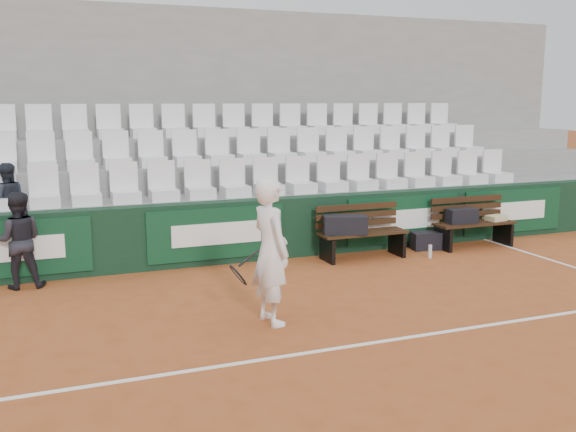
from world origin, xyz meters
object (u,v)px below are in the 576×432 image
Objects in this scene: water_bottle_near at (331,251)px; tennis_player at (271,251)px; sports_bag_ground at (426,241)px; spectator_c at (5,171)px; ball_kid at (18,240)px; sports_bag_right at (462,216)px; bench_left at (363,245)px; water_bottle_far at (430,251)px; sports_bag_left at (345,225)px; bench_right at (474,235)px.

tennis_player is at bearing -128.01° from water_bottle_near.
spectator_c is (-6.75, 0.91, 1.41)m from sports_bag_ground.
sports_bag_ground is 6.63m from ball_kid.
sports_bag_right is 1.08× the size of sports_bag_ground.
spectator_c is (-5.41, 1.09, 1.34)m from bench_left.
ball_kid reaches higher than water_bottle_far.
water_bottle_far is at bearing 178.12° from ball_kid.
spectator_c is (-2.93, 3.47, 0.70)m from tennis_player.
bench_left reaches higher than water_bottle_near.
sports_bag_left is 5.26m from spectator_c.
sports_bag_left is (-2.59, -0.06, 0.37)m from bench_right.
bench_right is 7.83m from spectator_c.
bench_right is 0.43m from sports_bag_right.
spectator_c reaches higher than bench_left.
ball_kid is at bearing 178.45° from bench_right.
bench_left is at bearing 43.91° from tennis_player.
bench_left is at bearing 6.52° from sports_bag_left.
sports_bag_ground is 1.83× the size of water_bottle_near.
water_bottle_far is at bearing 29.47° from tennis_player.
bench_left is 0.54m from water_bottle_near.
ball_kid reaches higher than water_bottle_near.
tennis_player is (-4.47, -2.44, 0.29)m from sports_bag_right.
sports_bag_ground is at bearing 169.31° from sports_bag_right.
sports_bag_right is at bearing -1.43° from water_bottle_near.
sports_bag_left is at bearing 47.85° from tennis_player.
sports_bag_left is at bearing -172.71° from sports_bag_ground.
water_bottle_far is at bearing -160.79° from bench_right.
bench_left is at bearing -178.39° from sports_bag_right.
bench_right is 2.96× the size of sports_bag_ground.
ball_kid is (-4.74, 0.11, 0.54)m from water_bottle_near.
tennis_player reaches higher than sports_bag_ground.
sports_bag_ground is 0.37× the size of ball_kid.
tennis_player is (-2.48, -2.39, 0.64)m from bench_left.
tennis_player reaches higher than sports_bag_left.
sports_bag_ground is (1.35, 0.18, -0.07)m from bench_left.
bench_left is 1.36m from sports_bag_ground.
water_bottle_near is at bearing -177.61° from ball_kid.
sports_bag_left is 0.51m from water_bottle_near.
sports_bag_left is 0.40× the size of tennis_player.
bench_right is 2.75× the size of sports_bag_right.
bench_left is at bearing -179.44° from bench_right.
water_bottle_far is at bearing -13.90° from sports_bag_left.
bench_right is at bearing 168.64° from spectator_c.
spectator_c is at bearing 168.65° from bench_left.
sports_bag_left is 3.18m from tennis_player.
ball_kid is (-6.32, 0.61, 0.57)m from water_bottle_far.
spectator_c is (-6.46, 1.47, 1.46)m from water_bottle_far.
sports_bag_right is 0.48× the size of spectator_c.
water_bottle_near is 5.18m from spectator_c.
tennis_player is at bearing -150.53° from water_bottle_far.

